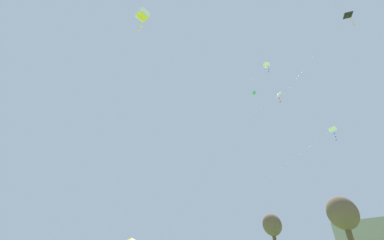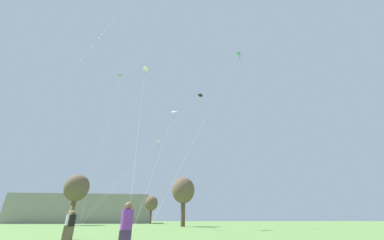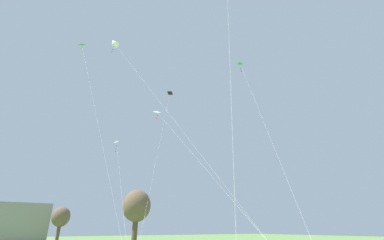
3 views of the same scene
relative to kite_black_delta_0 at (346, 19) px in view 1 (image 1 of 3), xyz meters
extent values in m
ellipsoid|color=brown|center=(-24.11, 13.22, -15.61)|extent=(4.80, 4.80, 5.34)
ellipsoid|color=brown|center=(-41.72, 8.96, -16.26)|extent=(4.36, 4.36, 4.85)
cylinder|color=silver|center=(-5.75, -9.61, -11.12)|extent=(11.83, 19.78, 23.05)
pyramid|color=black|center=(0.17, 0.30, 0.46)|extent=(0.97, 0.72, 0.51)
sphere|color=orange|center=(0.20, 0.27, -0.10)|extent=(0.12, 0.12, 0.12)
sphere|color=orange|center=(0.15, 0.22, -0.45)|extent=(0.12, 0.12, 0.12)
sphere|color=orange|center=(0.21, 0.20, -0.79)|extent=(0.12, 0.12, 0.12)
sphere|color=orange|center=(0.21, 0.29, -1.14)|extent=(0.12, 0.12, 0.12)
cylinder|color=silver|center=(-12.76, -11.33, -10.90)|extent=(3.20, 14.58, 23.47)
pyramid|color=green|center=(-14.37, -4.05, 0.87)|extent=(0.74, 0.67, 0.39)
sphere|color=orange|center=(-14.28, -4.03, 0.45)|extent=(0.09, 0.09, 0.09)
sphere|color=orange|center=(-14.42, -4.04, 0.18)|extent=(0.09, 0.09, 0.09)
cylinder|color=silver|center=(-1.24, -19.26, -11.29)|extent=(10.30, 13.96, 22.70)
cylinder|color=silver|center=(-9.13, -24.58, -8.72)|extent=(6.10, 5.71, 27.85)
cube|color=white|center=(-6.09, -21.73, 5.21)|extent=(2.13, 2.06, 1.39)
cube|color=yellow|center=(-6.09, -21.73, 4.77)|extent=(1.81, 1.75, 0.63)
sphere|color=yellow|center=(-6.01, -21.73, 4.23)|extent=(0.24, 0.24, 0.24)
sphere|color=yellow|center=(-6.11, -21.71, 3.55)|extent=(0.24, 0.24, 0.24)
sphere|color=yellow|center=(-6.14, -21.71, 2.87)|extent=(0.24, 0.24, 0.24)
sphere|color=yellow|center=(-6.05, -21.78, 2.19)|extent=(0.24, 0.24, 0.24)
cylinder|color=silver|center=(-9.41, -9.24, -15.88)|extent=(4.10, 20.12, 13.53)
pyramid|color=white|center=(-7.39, 0.81, -9.06)|extent=(0.72, 0.96, 0.43)
sphere|color=blue|center=(-7.31, 0.84, -9.65)|extent=(0.13, 0.13, 0.13)
sphere|color=blue|center=(-7.34, 0.84, -10.03)|extent=(0.13, 0.13, 0.13)
sphere|color=blue|center=(-7.39, 0.82, -10.40)|extent=(0.13, 0.13, 0.13)
cylinder|color=silver|center=(-8.62, -14.49, -9.58)|extent=(3.70, 22.63, 26.12)
cone|color=white|center=(-10.47, -3.18, 3.47)|extent=(1.39, 1.56, 1.66)
sphere|color=purple|center=(-10.40, -3.16, 2.83)|extent=(0.16, 0.16, 0.16)
sphere|color=purple|center=(-10.43, -3.11, 2.39)|extent=(0.16, 0.16, 0.16)
sphere|color=purple|center=(-10.54, -3.13, 1.94)|extent=(0.16, 0.16, 0.16)
cylinder|color=silver|center=(-5.85, -16.23, -14.74)|extent=(1.85, 19.65, 15.81)
pyramid|color=white|center=(-4.93, -6.44, -6.79)|extent=(0.88, 0.60, 0.55)
sphere|color=red|center=(-4.87, -6.46, -7.33)|extent=(0.12, 0.12, 0.12)
sphere|color=red|center=(-4.94, -6.37, -7.68)|extent=(0.12, 0.12, 0.12)
camera|label=1|loc=(11.51, -17.80, -20.26)|focal=20.00mm
camera|label=2|loc=(-5.33, -35.16, -21.42)|focal=20.00mm
camera|label=3|loc=(-16.62, -32.55, -19.89)|focal=24.00mm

